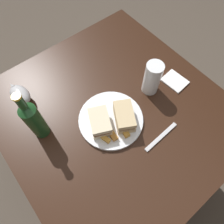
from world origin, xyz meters
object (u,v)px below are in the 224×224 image
object	(u,v)px
napkin	(175,81)
plate	(111,120)
pint_glass	(152,80)
cider_bottle	(34,120)
gravy_boat	(20,94)
sandwich_half_right	(124,117)
fork	(161,137)
sandwich_half_left	(100,122)

from	to	relation	value
napkin	plate	bearing A→B (deg)	85.18
pint_glass	cider_bottle	size ratio (longest dim) A/B	0.59
pint_glass	napkin	world-z (taller)	pint_glass
gravy_boat	cider_bottle	distance (m)	0.20
sandwich_half_right	pint_glass	bearing A→B (deg)	-75.20
fork	napkin	bearing A→B (deg)	29.74
sandwich_half_right	cider_bottle	size ratio (longest dim) A/B	0.52
sandwich_half_right	pint_glass	xyz separation A→B (m)	(0.05, -0.21, 0.02)
pint_glass	cider_bottle	distance (m)	0.52
sandwich_half_left	sandwich_half_right	xyz separation A→B (m)	(-0.04, -0.09, 0.00)
fork	plate	bearing A→B (deg)	118.36
gravy_boat	cider_bottle	xyz separation A→B (m)	(-0.19, 0.01, 0.07)
sandwich_half_right	fork	distance (m)	0.18
pint_glass	fork	distance (m)	0.25
sandwich_half_right	gravy_boat	xyz separation A→B (m)	(0.37, 0.28, -0.00)
gravy_boat	fork	distance (m)	0.63
plate	gravy_boat	bearing A→B (deg)	36.43
plate	cider_bottle	xyz separation A→B (m)	(0.14, 0.26, 0.10)
plate	napkin	size ratio (longest dim) A/B	2.52
sandwich_half_right	fork	size ratio (longest dim) A/B	0.80
pint_glass	gravy_boat	world-z (taller)	pint_glass
sandwich_half_left	fork	xyz separation A→B (m)	(-0.19, -0.17, -0.04)
plate	fork	size ratio (longest dim) A/B	1.54
gravy_boat	sandwich_half_left	bearing A→B (deg)	-149.89
sandwich_half_right	pint_glass	distance (m)	0.21
plate	pint_glass	world-z (taller)	pint_glass
sandwich_half_left	cider_bottle	world-z (taller)	cider_bottle
sandwich_half_right	gravy_boat	world-z (taller)	sandwich_half_right
gravy_boat	sandwich_half_right	bearing A→B (deg)	-142.75
gravy_boat	napkin	bearing A→B (deg)	-120.63
plate	gravy_boat	size ratio (longest dim) A/B	2.12
napkin	sandwich_half_left	bearing A→B (deg)	85.34
plate	napkin	distance (m)	0.37
sandwich_half_right	pint_glass	size ratio (longest dim) A/B	0.88
pint_glass	sandwich_half_right	bearing A→B (deg)	104.80
gravy_boat	napkin	xyz separation A→B (m)	(-0.36, -0.61, -0.04)
gravy_boat	cider_bottle	bearing A→B (deg)	176.57
plate	pint_glass	distance (m)	0.25
gravy_boat	napkin	distance (m)	0.71
cider_bottle	fork	size ratio (longest dim) A/B	1.54
pint_glass	cider_bottle	bearing A→B (deg)	75.75
plate	sandwich_half_left	world-z (taller)	sandwich_half_left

